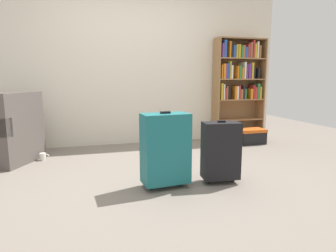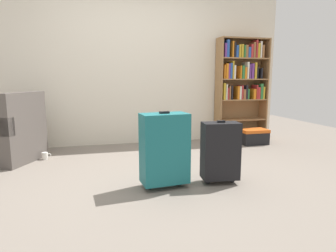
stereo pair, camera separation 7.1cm
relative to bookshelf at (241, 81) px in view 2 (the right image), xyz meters
name	(u,v)px [view 2 (the right image)]	position (x,y,z in m)	size (l,w,h in m)	color
ground_plane	(154,177)	(-1.87, -1.59, -1.02)	(9.00, 9.00, 0.00)	slate
back_wall	(131,64)	(-1.87, 0.20, 0.28)	(5.14, 0.10, 2.60)	beige
bookshelf	(241,81)	(0.00, 0.00, 0.00)	(0.88, 0.28, 1.74)	olive
armchair	(10,137)	(-3.55, -0.52, -0.71)	(0.94, 0.94, 0.90)	#59514C
mug	(45,156)	(-3.13, -0.55, -0.97)	(0.12, 0.08, 0.10)	white
storage_box	(254,136)	(0.05, -0.41, -0.89)	(0.43, 0.28, 0.25)	black
suitcase_teal	(164,148)	(-1.82, -1.91, -0.63)	(0.48, 0.29, 0.76)	#19666B
suitcase_black	(220,151)	(-1.24, -1.94, -0.68)	(0.39, 0.25, 0.65)	black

